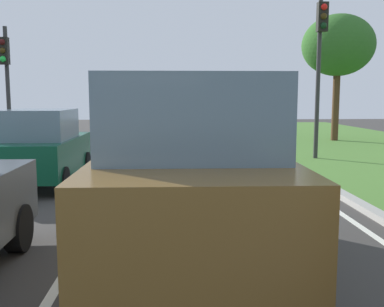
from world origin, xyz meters
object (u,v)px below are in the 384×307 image
Objects in this scene: car_hatchback_far at (41,147)px; tree_roadside_far at (338,46)px; traffic_light_near_right at (320,50)px; traffic_light_overhead_left at (6,71)px; car_suv_ahead at (189,175)px.

car_hatchback_far is 14.80m from tree_roadside_far.
tree_roadside_far reaches higher than traffic_light_near_right.
car_hatchback_far is 0.64× the size of tree_roadside_far.
traffic_light_overhead_left is (-10.39, 1.47, -0.60)m from traffic_light_near_right.
tree_roadside_far reaches higher than car_hatchback_far.
traffic_light_overhead_left is at bearing -161.08° from tree_roadside_far.
tree_roadside_far is (7.44, 15.12, 3.19)m from car_suv_ahead.
car_suv_ahead is 10.47m from traffic_light_near_right.
traffic_light_near_right reaches higher than car_suv_ahead.
car_hatchback_far is 6.03m from traffic_light_overhead_left.
tree_roadside_far is at bearing 18.92° from traffic_light_overhead_left.
traffic_light_overhead_left reaches higher than car_hatchback_far.
traffic_light_near_right is 1.18× the size of traffic_light_overhead_left.
tree_roadside_far is at bearing 42.21° from car_hatchback_far.
car_suv_ahead is 12.20m from traffic_light_overhead_left.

